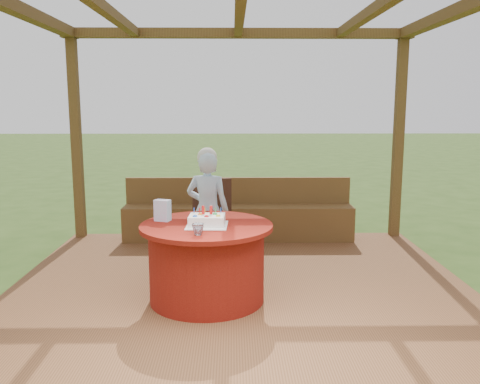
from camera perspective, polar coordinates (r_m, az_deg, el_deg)
name	(u,v)px	position (r m, az deg, el deg)	size (l,w,h in m)	color
ground	(240,294)	(5.19, 0.04, -11.42)	(60.00, 60.00, 0.00)	#2F4D19
deck	(240,289)	(5.17, 0.04, -10.80)	(4.50, 4.00, 0.12)	brown
pergola	(240,46)	(4.87, 0.05, 16.03)	(4.50, 4.00, 2.72)	brown
bench	(238,219)	(6.73, -0.19, -3.07)	(3.00, 0.42, 0.80)	brown
table	(207,262)	(4.63, -3.75, -7.81)	(1.19, 1.19, 0.71)	maroon
chair	(215,214)	(5.83, -2.81, -2.53)	(0.58, 0.58, 0.91)	#3A1E12
elderly_woman	(208,207)	(5.51, -3.65, -1.73)	(0.51, 0.38, 1.31)	#ABDBFF
birthday_cake	(207,220)	(4.47, -3.73, -3.17)	(0.37, 0.37, 0.17)	white
gift_bag	(163,210)	(4.69, -8.69, -2.05)	(0.14, 0.09, 0.19)	#EB98CE
drinking_glass	(198,229)	(4.16, -4.73, -4.19)	(0.10, 0.10, 0.09)	white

